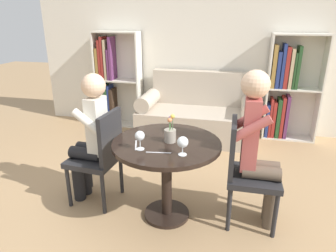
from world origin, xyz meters
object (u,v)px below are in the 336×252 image
object	(u,v)px
chair_right	(245,169)
person_right	(259,146)
bookshelf_right	(286,90)
flower_vase	(170,132)
person_left	(91,136)
wine_glass_right	(183,143)
couch	(197,116)
chair_left	(100,154)
wine_glass_left	(140,136)
bookshelf_left	(113,81)

from	to	relation	value
chair_right	person_right	size ratio (longest dim) A/B	0.69
bookshelf_right	flower_vase	world-z (taller)	bookshelf_right
bookshelf_right	chair_right	xyz separation A→B (m)	(-0.55, -2.08, -0.21)
person_left	person_right	size ratio (longest dim) A/B	0.94
bookshelf_right	wine_glass_right	world-z (taller)	bookshelf_right
person_left	flower_vase	xyz separation A→B (m)	(0.76, -0.09, 0.13)
bookshelf_right	person_left	distance (m)	2.84
couch	chair_right	size ratio (longest dim) A/B	1.83
chair_left	person_right	size ratio (longest dim) A/B	0.69
wine_glass_right	flower_vase	bearing A→B (deg)	122.88
couch	person_right	distance (m)	2.00
person_left	wine_glass_right	xyz separation A→B (m)	(0.90, -0.31, 0.15)
wine_glass_right	wine_glass_left	bearing A→B (deg)	175.92
couch	chair_right	bearing A→B (deg)	-70.52
bookshelf_right	chair_right	world-z (taller)	bookshelf_right
person_right	wine_glass_right	size ratio (longest dim) A/B	9.07
person_right	bookshelf_left	bearing A→B (deg)	45.08
flower_vase	bookshelf_left	bearing A→B (deg)	123.09
bookshelf_left	bookshelf_right	world-z (taller)	same
bookshelf_left	chair_left	distance (m)	2.23
bookshelf_right	person_right	distance (m)	2.13
bookshelf_left	flower_vase	world-z (taller)	bookshelf_left
bookshelf_left	person_left	xyz separation A→B (m)	(0.65, -2.08, -0.04)
couch	wine_glass_right	bearing A→B (deg)	-85.43
chair_left	person_left	world-z (taller)	person_left
wine_glass_right	chair_right	bearing A→B (deg)	32.87
person_left	person_right	bearing A→B (deg)	94.65
chair_left	wine_glass_left	world-z (taller)	chair_left
wine_glass_right	person_left	bearing A→B (deg)	161.12
bookshelf_left	wine_glass_left	distance (m)	2.67
bookshelf_left	person_right	size ratio (longest dim) A/B	1.12
bookshelf_right	person_right	world-z (taller)	bookshelf_right
flower_vase	bookshelf_right	bearing A→B (deg)	61.59
bookshelf_left	bookshelf_right	xyz separation A→B (m)	(2.59, -0.00, 0.00)
person_right	flower_vase	bearing A→B (deg)	96.64
bookshelf_left	person_left	world-z (taller)	bookshelf_left
couch	bookshelf_right	world-z (taller)	bookshelf_right
chair_right	couch	bearing A→B (deg)	19.14
person_left	chair_right	bearing A→B (deg)	94.61
chair_right	flower_vase	distance (m)	0.69
bookshelf_left	chair_right	xyz separation A→B (m)	(2.03, -2.08, -0.21)
chair_left	wine_glass_left	xyz separation A→B (m)	(0.48, -0.27, 0.32)
couch	flower_vase	xyz separation A→B (m)	(0.03, -1.90, 0.48)
bookshelf_left	wine_glass_right	xyz separation A→B (m)	(1.56, -2.39, 0.11)
bookshelf_left	person_left	size ratio (longest dim) A/B	1.19
chair_right	bookshelf_right	bearing A→B (deg)	-15.26
chair_right	wine_glass_left	size ratio (longest dim) A/B	6.03
bookshelf_left	wine_glass_right	world-z (taller)	bookshelf_left
person_right	flower_vase	distance (m)	0.71
chair_left	chair_right	distance (m)	1.29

